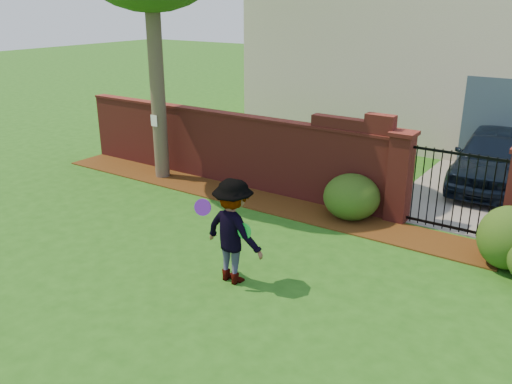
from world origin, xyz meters
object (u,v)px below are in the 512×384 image
Objects in this scene: man at (232,232)px; frisbee_purple at (203,207)px; frisbee_green at (244,231)px; car at (492,160)px.

man is 6.52× the size of frisbee_purple.
frisbee_purple reaches higher than frisbee_green.
frisbee_purple reaches higher than car.
frisbee_green is (-2.12, -7.19, 0.28)m from car.
frisbee_purple is at bearing -114.19° from car.
car is 15.59× the size of frisbee_purple.
man is 6.80× the size of frisbee_green.
man is (-2.42, -7.12, 0.16)m from car.
car is 7.95m from frisbee_purple.
car is at bearing 73.55° from frisbee_green.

